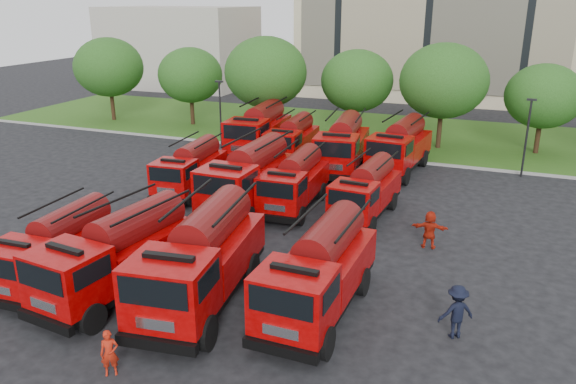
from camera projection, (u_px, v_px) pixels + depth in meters
name	position (u px, v px, depth m)	size (l,w,h in m)	color
ground	(240.00, 253.00, 25.67)	(140.00, 140.00, 0.00)	black
lawn	(372.00, 132.00, 48.53)	(70.00, 16.00, 0.12)	#295416
curb	(347.00, 155.00, 41.40)	(70.00, 0.30, 0.14)	gray
side_building	(180.00, 47.00, 73.06)	(18.00, 12.00, 10.00)	#ADA699
tree_0	(109.00, 67.00, 51.64)	(6.30, 6.30, 7.70)	#382314
tree_1	(190.00, 75.00, 49.92)	(5.71, 5.71, 6.98)	#382314
tree_2	(266.00, 72.00, 45.58)	(6.72, 6.72, 8.22)	#382314
tree_3	(357.00, 81.00, 45.59)	(5.88, 5.88, 7.19)	#382314
tree_4	(444.00, 81.00, 41.69)	(6.55, 6.55, 8.01)	#382314
tree_5	(544.00, 96.00, 40.45)	(5.46, 5.46, 6.68)	#382314
lamp_post_0	(220.00, 110.00, 43.29)	(0.60, 0.25, 5.11)	black
lamp_post_1	(527.00, 133.00, 35.73)	(0.60, 0.25, 5.11)	black
fire_truck_0	(57.00, 247.00, 22.93)	(2.53, 6.42, 2.88)	black
fire_truck_1	(119.00, 254.00, 21.78)	(3.36, 7.52, 3.31)	black
fire_truck_2	(202.00, 259.00, 21.03)	(3.73, 8.22, 3.61)	black
fire_truck_3	(319.00, 271.00, 20.41)	(2.81, 7.35, 3.32)	black
fire_truck_4	(191.00, 168.00, 33.38)	(2.79, 6.59, 2.92)	black
fire_truck_5	(249.00, 177.00, 30.74)	(2.98, 7.86, 3.56)	black
fire_truck_6	(295.00, 182.00, 30.83)	(2.67, 6.70, 3.00)	black
fire_truck_7	(366.00, 191.00, 29.56)	(2.70, 6.49, 2.89)	black
fire_truck_8	(259.00, 130.00, 41.54)	(3.40, 8.14, 3.62)	black
fire_truck_9	(292.00, 139.00, 40.01)	(2.71, 6.72, 3.01)	black
fire_truck_10	(343.00, 145.00, 37.47)	(3.54, 7.98, 3.52)	black
fire_truck_11	(400.00, 146.00, 37.28)	(3.31, 7.70, 3.41)	black
firefighter_0	(112.00, 374.00, 17.44)	(0.56, 0.41, 1.53)	#B01F0D
firefighter_1	(186.00, 314.00, 20.73)	(0.79, 0.43, 1.62)	#B01F0D
firefighter_2	(332.00, 312.00, 20.91)	(1.10, 0.62, 1.87)	#B01F0D
firefighter_3	(454.00, 336.00, 19.38)	(1.26, 0.65, 1.95)	black
firefighter_4	(223.00, 226.00, 28.75)	(0.81, 0.53, 1.66)	black
firefighter_5	(428.00, 247.00, 26.29)	(1.68, 0.72, 1.81)	#B01F0D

